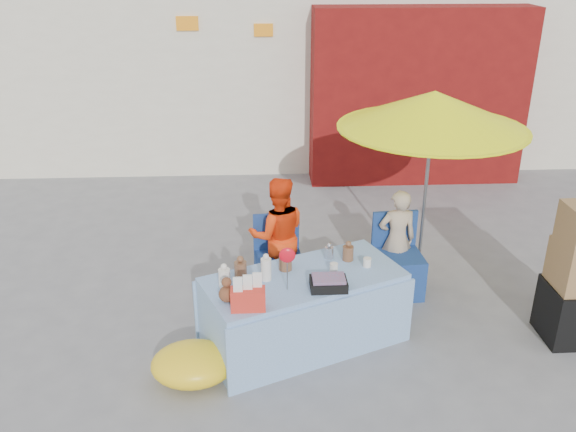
{
  "coord_description": "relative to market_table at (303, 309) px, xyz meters",
  "views": [
    {
      "loc": [
        -0.21,
        -4.75,
        3.39
      ],
      "look_at": [
        0.06,
        0.6,
        1.0
      ],
      "focal_mm": 38.0,
      "sensor_mm": 36.0,
      "label": 1
    }
  ],
  "objects": [
    {
      "name": "ground",
      "position": [
        -0.17,
        0.04,
        -0.36
      ],
      "size": [
        80.0,
        80.0,
        0.0
      ],
      "primitive_type": "plane",
      "color": "slate",
      "rests_on": "ground"
    },
    {
      "name": "market_table",
      "position": [
        0.0,
        0.0,
        0.0
      ],
      "size": [
        2.0,
        1.49,
        1.09
      ],
      "rotation": [
        0.0,
        0.0,
        0.4
      ],
      "color": "#94BCEE",
      "rests_on": "ground"
    },
    {
      "name": "chair_left",
      "position": [
        -0.19,
        0.84,
        -0.1
      ],
      "size": [
        0.51,
        0.5,
        0.85
      ],
      "rotation": [
        0.0,
        0.0,
        0.07
      ],
      "color": "navy",
      "rests_on": "ground"
    },
    {
      "name": "chair_right",
      "position": [
        1.06,
        0.84,
        -0.1
      ],
      "size": [
        0.51,
        0.5,
        0.85
      ],
      "rotation": [
        0.0,
        0.0,
        0.07
      ],
      "color": "navy",
      "rests_on": "ground"
    },
    {
      "name": "vendor_orange",
      "position": [
        -0.19,
        0.97,
        0.28
      ],
      "size": [
        0.65,
        0.53,
        1.27
      ],
      "primitive_type": "imported",
      "rotation": [
        0.0,
        0.0,
        3.22
      ],
      "color": "#FF3B0D",
      "rests_on": "ground"
    },
    {
      "name": "vendor_beige",
      "position": [
        1.06,
        0.97,
        0.2
      ],
      "size": [
        0.42,
        0.29,
        1.11
      ],
      "primitive_type": "imported",
      "rotation": [
        0.0,
        0.0,
        3.22
      ],
      "color": "tan",
      "rests_on": "ground"
    },
    {
      "name": "umbrella",
      "position": [
        1.36,
        1.12,
        1.53
      ],
      "size": [
        1.9,
        1.9,
        2.09
      ],
      "color": "gray",
      "rests_on": "ground"
    },
    {
      "name": "tarp_bundle",
      "position": [
        -0.96,
        -0.49,
        -0.2
      ],
      "size": [
        0.85,
        0.77,
        0.32
      ],
      "primitive_type": "ellipsoid",
      "rotation": [
        0.0,
        0.0,
        0.33
      ],
      "color": "yellow",
      "rests_on": "ground"
    }
  ]
}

